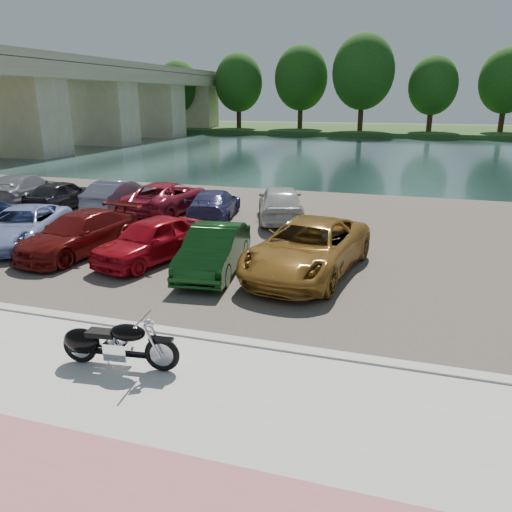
{
  "coord_description": "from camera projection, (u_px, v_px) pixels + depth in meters",
  "views": [
    {
      "loc": [
        4.17,
        -6.84,
        4.96
      ],
      "look_at": [
        0.6,
        4.73,
        1.1
      ],
      "focal_mm": 35.0,
      "sensor_mm": 36.0,
      "label": 1
    }
  ],
  "objects": [
    {
      "name": "car_7",
      "position": [
        24.0,
        189.0,
        23.77
      ],
      "size": [
        3.1,
        5.39,
        1.47
      ],
      "primitive_type": "imported",
      "rotation": [
        0.0,
        0.0,
        3.36
      ],
      "color": "gray",
      "rests_on": "parking_lot"
    },
    {
      "name": "parking_lot",
      "position": [
        290.0,
        234.0,
        18.92
      ],
      "size": [
        60.0,
        18.0,
        0.04
      ],
      "primitive_type": "cube",
      "color": "#47403A",
      "rests_on": "ground"
    },
    {
      "name": "car_2",
      "position": [
        23.0,
        226.0,
        17.36
      ],
      "size": [
        3.4,
        5.06,
        1.29
      ],
      "primitive_type": "imported",
      "rotation": [
        0.0,
        0.0,
        0.3
      ],
      "color": "#94A4D8",
      "rests_on": "parking_lot"
    },
    {
      "name": "pink_path",
      "position": [
        52.0,
        482.0,
        6.6
      ],
      "size": [
        60.0,
        2.0,
        0.01
      ],
      "primitive_type": "cube",
      "color": "#A7625E",
      "rests_on": "promenade"
    },
    {
      "name": "car_12",
      "position": [
        281.0,
        203.0,
        20.66
      ],
      "size": [
        3.04,
        4.77,
        1.51
      ],
      "primitive_type": "imported",
      "rotation": [
        0.0,
        0.0,
        3.45
      ],
      "color": "silver",
      "rests_on": "parking_lot"
    },
    {
      "name": "car_6",
      "position": [
        308.0,
        248.0,
        14.41
      ],
      "size": [
        3.32,
        5.84,
        1.54
      ],
      "primitive_type": "imported",
      "rotation": [
        0.0,
        0.0,
        -0.15
      ],
      "color": "#9A6823",
      "rests_on": "parking_lot"
    },
    {
      "name": "car_3",
      "position": [
        79.0,
        234.0,
        16.3
      ],
      "size": [
        2.6,
        4.84,
        1.33
      ],
      "primitive_type": "imported",
      "rotation": [
        0.0,
        0.0,
        -0.16
      ],
      "color": "#610F0D",
      "rests_on": "parking_lot"
    },
    {
      "name": "far_trees",
      "position": [
        421.0,
        77.0,
        65.3
      ],
      "size": [
        70.25,
        10.68,
        12.52
      ],
      "color": "#312212",
      "rests_on": "far_bank"
    },
    {
      "name": "motorcycle",
      "position": [
        109.0,
        343.0,
        9.35
      ],
      "size": [
        2.33,
        0.75,
        1.05
      ],
      "rotation": [
        0.0,
        0.0,
        0.11
      ],
      "color": "black",
      "rests_on": "promenade"
    },
    {
      "name": "car_8",
      "position": [
        62.0,
        195.0,
        22.85
      ],
      "size": [
        1.61,
        3.94,
        1.34
      ],
      "primitive_type": "imported",
      "rotation": [
        0.0,
        0.0,
        3.15
      ],
      "color": "black",
      "rests_on": "parking_lot"
    },
    {
      "name": "far_bank",
      "position": [
        385.0,
        130.0,
        74.36
      ],
      "size": [
        120.0,
        24.0,
        0.6
      ],
      "primitive_type": "cube",
      "color": "#224418",
      "rests_on": "ground"
    },
    {
      "name": "ground",
      "position": [
        146.0,
        388.0,
        8.91
      ],
      "size": [
        200.0,
        200.0,
        0.0
      ],
      "primitive_type": "plane",
      "color": "#595447",
      "rests_on": "ground"
    },
    {
      "name": "car_9",
      "position": [
        119.0,
        194.0,
        22.83
      ],
      "size": [
        1.49,
        4.16,
        1.36
      ],
      "primitive_type": "imported",
      "rotation": [
        0.0,
        0.0,
        3.15
      ],
      "color": "slate",
      "rests_on": "parking_lot"
    },
    {
      "name": "car_4",
      "position": [
        151.0,
        240.0,
        15.54
      ],
      "size": [
        2.67,
        4.35,
        1.38
      ],
      "primitive_type": "imported",
      "rotation": [
        0.0,
        0.0,
        -0.27
      ],
      "color": "#AB0B18",
      "rests_on": "parking_lot"
    },
    {
      "name": "bridge",
      "position": [
        98.0,
        92.0,
        52.45
      ],
      "size": [
        7.0,
        56.0,
        8.55
      ],
      "color": "tan",
      "rests_on": "ground"
    },
    {
      "name": "promenade",
      "position": [
        115.0,
        419.0,
        7.99
      ],
      "size": [
        60.0,
        6.0,
        0.1
      ],
      "primitive_type": "cube",
      "color": "#BBB8B0",
      "rests_on": "ground"
    },
    {
      "name": "car_5",
      "position": [
        214.0,
        250.0,
        14.56
      ],
      "size": [
        1.92,
        4.23,
        1.35
      ],
      "primitive_type": "imported",
      "rotation": [
        0.0,
        0.0,
        0.13
      ],
      "color": "#103B13",
      "rests_on": "parking_lot"
    },
    {
      "name": "river",
      "position": [
        364.0,
        154.0,
        45.32
      ],
      "size": [
        120.0,
        40.0,
        0.0
      ],
      "primitive_type": "cube",
      "color": "#172A2A",
      "rests_on": "ground"
    },
    {
      "name": "kerb",
      "position": [
        192.0,
        336.0,
        10.71
      ],
      "size": [
        60.0,
        0.3,
        0.14
      ],
      "primitive_type": "cube",
      "color": "#BBB8B0",
      "rests_on": "ground"
    },
    {
      "name": "car_10",
      "position": [
        167.0,
        197.0,
        22.16
      ],
      "size": [
        2.47,
        5.02,
        1.37
      ],
      "primitive_type": "imported",
      "rotation": [
        0.0,
        0.0,
        3.1
      ],
      "color": "maroon",
      "rests_on": "parking_lot"
    },
    {
      "name": "car_11",
      "position": [
        214.0,
        204.0,
        21.09
      ],
      "size": [
        2.42,
        4.47,
        1.23
      ],
      "primitive_type": "imported",
      "rotation": [
        0.0,
        0.0,
        3.31
      ],
      "color": "navy",
      "rests_on": "parking_lot"
    }
  ]
}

